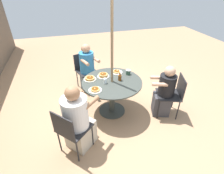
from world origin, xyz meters
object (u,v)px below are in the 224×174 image
Objects in this scene: pancake_plate_c at (90,79)px; pancake_plate_d at (117,72)px; diner_east at (88,70)px; patio_chair_south at (70,129)px; patio_chair_north at (173,93)px; diner_north at (164,93)px; diner_south at (78,121)px; patio_chair_east at (85,68)px; syrup_bottle at (120,78)px; coffee_cup at (128,72)px; drinking_glass_a at (105,81)px; pancake_plate_a at (103,75)px; patio_table at (112,88)px; pancake_plate_b at (95,90)px.

pancake_plate_c is 0.62m from pancake_plate_d.
diner_east reaches higher than patio_chair_south.
diner_north is at bearing 90.00° from patio_chair_north.
patio_chair_north is 0.73× the size of diner_south.
syrup_bottle reaches higher than patio_chair_east.
diner_east is (1.39, 1.49, 0.03)m from patio_chair_north.
patio_chair_east reaches higher than coffee_cup.
patio_chair_east is at bearing 122.79° from patio_chair_south.
drinking_glass_a is (-0.21, -0.26, 0.03)m from pancake_plate_c.
diner_north is at bearing -131.92° from coffee_cup.
syrup_bottle reaches higher than pancake_plate_a.
patio_table is 1.22m from patio_chair_north.
pancake_plate_c is (0.90, -0.36, 0.22)m from diner_south.
patio_chair_east is 1.04m from pancake_plate_d.
drinking_glass_a is at bearing 94.82° from syrup_bottle.
patio_chair_north reaches higher than coffee_cup.
patio_chair_south reaches higher than pancake_plate_b.
patio_table is 1.07× the size of diner_north.
coffee_cup reaches higher than pancake_plate_b.
diner_south is 4.97× the size of pancake_plate_c.
pancake_plate_b is at bearing 117.79° from coffee_cup.
syrup_bottle is (-0.00, -0.16, 0.22)m from patio_table.
patio_chair_north is 0.17m from diner_north.
pancake_plate_a is at bearing -29.24° from pancake_plate_b.
diner_south is 4.97× the size of pancake_plate_b.
diner_south reaches higher than pancake_plate_c.
patio_chair_south is at bearing 137.20° from drinking_glass_a.
diner_south reaches higher than patio_chair_south.
diner_south is at bearing 118.41° from patio_chair_north.
patio_table is 0.26m from drinking_glass_a.
patio_table is 0.47m from pancake_plate_b.
patio_table is 4.87× the size of pancake_plate_b.
coffee_cup is (-0.05, -0.52, 0.02)m from pancake_plate_a.
diner_south is at bearing 137.30° from pancake_plate_d.
diner_south is at bearing 60.04° from patio_chair_east.
pancake_plate_a reaches higher than patio_table.
pancake_plate_c is at bearing 70.49° from patio_chair_east.
pancake_plate_c is (1.02, -0.49, 0.25)m from patio_chair_south.
patio_table is at bearing -59.21° from pancake_plate_b.
pancake_plate_b is at bearing 98.53° from diner_south.
patio_chair_north reaches higher than pancake_plate_c.
diner_east reaches higher than drinking_glass_a.
patio_chair_south is 5.60× the size of syrup_bottle.
coffee_cup is (0.53, 0.59, 0.29)m from diner_north.
syrup_bottle reaches higher than pancake_plate_d.
patio_table is 1.35× the size of patio_chair_east.
pancake_plate_d is (1.16, -1.09, 0.24)m from patio_chair_south.
pancake_plate_b is 0.41m from pancake_plate_c.
drinking_glass_a is (-1.02, -0.19, 0.25)m from diner_east.
pancake_plate_b is at bearing 102.60° from patio_chair_north.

